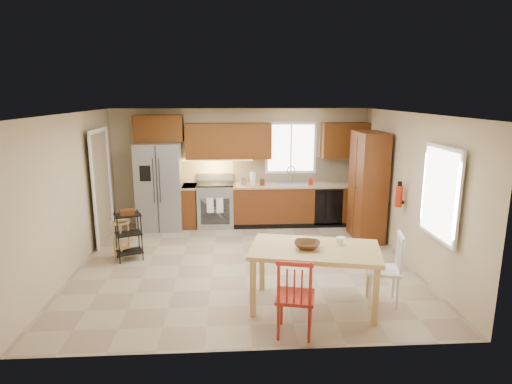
{
  "coord_description": "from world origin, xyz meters",
  "views": [
    {
      "loc": [
        -0.22,
        -6.74,
        2.78
      ],
      "look_at": [
        0.21,
        0.4,
        1.15
      ],
      "focal_mm": 30.0,
      "sensor_mm": 36.0,
      "label": 1
    }
  ],
  "objects_px": {
    "chair_red": "(295,295)",
    "table_jar": "(341,243)",
    "chair_white": "(383,269)",
    "dining_table": "(314,278)",
    "fire_extinguisher": "(399,196)",
    "utility_cart": "(129,236)",
    "range_stove": "(216,205)",
    "soap_bottle": "(310,181)",
    "bar_stool": "(121,239)",
    "refrigerator": "(160,186)",
    "pantry": "(368,186)",
    "table_bowl": "(307,248)"
  },
  "relations": [
    {
      "from": "soap_bottle",
      "to": "table_jar",
      "type": "relative_size",
      "value": 1.25
    },
    {
      "from": "range_stove",
      "to": "dining_table",
      "type": "bearing_deg",
      "value": -69.03
    },
    {
      "from": "chair_red",
      "to": "table_jar",
      "type": "xyz_separation_m",
      "value": [
        0.72,
        0.75,
        0.37
      ]
    },
    {
      "from": "refrigerator",
      "to": "utility_cart",
      "type": "bearing_deg",
      "value": -98.66
    },
    {
      "from": "chair_white",
      "to": "soap_bottle",
      "type": "bearing_deg",
      "value": 18.33
    },
    {
      "from": "bar_stool",
      "to": "utility_cart",
      "type": "xyz_separation_m",
      "value": [
        0.16,
        -0.11,
        0.09
      ]
    },
    {
      "from": "soap_bottle",
      "to": "utility_cart",
      "type": "bearing_deg",
      "value": -152.86
    },
    {
      "from": "bar_stool",
      "to": "chair_white",
      "type": "bearing_deg",
      "value": -17.97
    },
    {
      "from": "range_stove",
      "to": "fire_extinguisher",
      "type": "xyz_separation_m",
      "value": [
        3.18,
        -2.04,
        0.64
      ]
    },
    {
      "from": "chair_red",
      "to": "refrigerator",
      "type": "bearing_deg",
      "value": 130.22
    },
    {
      "from": "range_stove",
      "to": "bar_stool",
      "type": "height_order",
      "value": "range_stove"
    },
    {
      "from": "chair_red",
      "to": "table_jar",
      "type": "bearing_deg",
      "value": 59.4
    },
    {
      "from": "range_stove",
      "to": "dining_table",
      "type": "distance_m",
      "value": 3.97
    },
    {
      "from": "range_stove",
      "to": "soap_bottle",
      "type": "relative_size",
      "value": 4.82
    },
    {
      "from": "soap_bottle",
      "to": "dining_table",
      "type": "relative_size",
      "value": 0.11
    },
    {
      "from": "refrigerator",
      "to": "utility_cart",
      "type": "height_order",
      "value": "refrigerator"
    },
    {
      "from": "range_stove",
      "to": "fire_extinguisher",
      "type": "bearing_deg",
      "value": -32.62
    },
    {
      "from": "fire_extinguisher",
      "to": "chair_white",
      "type": "bearing_deg",
      "value": -116.56
    },
    {
      "from": "pantry",
      "to": "fire_extinguisher",
      "type": "bearing_deg",
      "value": -79.22
    },
    {
      "from": "soap_bottle",
      "to": "bar_stool",
      "type": "xyz_separation_m",
      "value": [
        -3.61,
        -1.66,
        -0.66
      ]
    },
    {
      "from": "fire_extinguisher",
      "to": "dining_table",
      "type": "distance_m",
      "value": 2.52
    },
    {
      "from": "refrigerator",
      "to": "table_bowl",
      "type": "height_order",
      "value": "refrigerator"
    },
    {
      "from": "chair_white",
      "to": "utility_cart",
      "type": "bearing_deg",
      "value": 77.51
    },
    {
      "from": "fire_extinguisher",
      "to": "bar_stool",
      "type": "relative_size",
      "value": 0.54
    },
    {
      "from": "refrigerator",
      "to": "table_jar",
      "type": "relative_size",
      "value": 11.91
    },
    {
      "from": "range_stove",
      "to": "table_jar",
      "type": "relative_size",
      "value": 6.02
    },
    {
      "from": "soap_bottle",
      "to": "pantry",
      "type": "relative_size",
      "value": 0.09
    },
    {
      "from": "utility_cart",
      "to": "soap_bottle",
      "type": "bearing_deg",
      "value": 4.59
    },
    {
      "from": "chair_red",
      "to": "table_bowl",
      "type": "xyz_separation_m",
      "value": [
        0.25,
        0.65,
        0.33
      ]
    },
    {
      "from": "refrigerator",
      "to": "pantry",
      "type": "distance_m",
      "value": 4.23
    },
    {
      "from": "pantry",
      "to": "dining_table",
      "type": "height_order",
      "value": "pantry"
    },
    {
      "from": "chair_red",
      "to": "chair_white",
      "type": "height_order",
      "value": "same"
    },
    {
      "from": "dining_table",
      "to": "chair_white",
      "type": "relative_size",
      "value": 1.7
    },
    {
      "from": "soap_bottle",
      "to": "table_jar",
      "type": "bearing_deg",
      "value": -93.97
    },
    {
      "from": "fire_extinguisher",
      "to": "utility_cart",
      "type": "xyz_separation_m",
      "value": [
        -4.6,
        0.18,
        -0.68
      ]
    },
    {
      "from": "fire_extinguisher",
      "to": "chair_red",
      "type": "xyz_separation_m",
      "value": [
        -2.11,
        -2.32,
        -0.61
      ]
    },
    {
      "from": "refrigerator",
      "to": "table_bowl",
      "type": "xyz_separation_m",
      "value": [
        2.47,
        -3.65,
        -0.08
      ]
    },
    {
      "from": "refrigerator",
      "to": "soap_bottle",
      "type": "xyz_separation_m",
      "value": [
        3.18,
        -0.02,
        0.09
      ]
    },
    {
      "from": "refrigerator",
      "to": "utility_cart",
      "type": "distance_m",
      "value": 1.88
    },
    {
      "from": "table_bowl",
      "to": "bar_stool",
      "type": "bearing_deg",
      "value": 145.94
    },
    {
      "from": "bar_stool",
      "to": "pantry",
      "type": "bearing_deg",
      "value": 17.29
    },
    {
      "from": "dining_table",
      "to": "table_jar",
      "type": "height_order",
      "value": "table_jar"
    },
    {
      "from": "pantry",
      "to": "utility_cart",
      "type": "distance_m",
      "value": 4.53
    },
    {
      "from": "range_stove",
      "to": "pantry",
      "type": "relative_size",
      "value": 0.44
    },
    {
      "from": "table_jar",
      "to": "utility_cart",
      "type": "height_order",
      "value": "table_jar"
    },
    {
      "from": "chair_red",
      "to": "chair_white",
      "type": "distance_m",
      "value": 1.48
    },
    {
      "from": "refrigerator",
      "to": "chair_white",
      "type": "distance_m",
      "value": 5.05
    },
    {
      "from": "fire_extinguisher",
      "to": "table_bowl",
      "type": "xyz_separation_m",
      "value": [
        -1.86,
        -1.67,
        -0.27
      ]
    },
    {
      "from": "chair_red",
      "to": "table_jar",
      "type": "relative_size",
      "value": 6.43
    },
    {
      "from": "fire_extinguisher",
      "to": "table_bowl",
      "type": "height_order",
      "value": "fire_extinguisher"
    }
  ]
}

